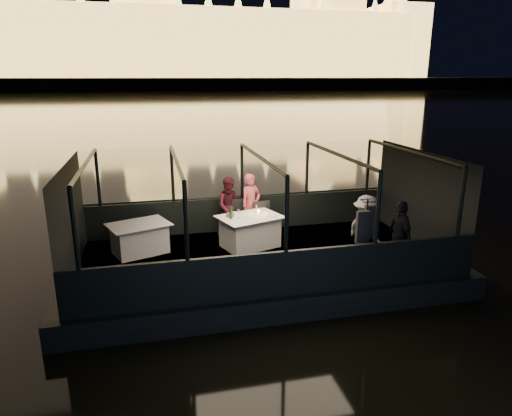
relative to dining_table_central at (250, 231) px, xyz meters
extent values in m
plane|color=black|center=(0.08, 79.32, -0.89)|extent=(500.00, 500.00, 0.00)
cube|color=black|center=(0.08, -0.68, -0.89)|extent=(8.60, 4.40, 1.00)
cube|color=black|center=(0.08, -0.68, -0.41)|extent=(8.00, 4.00, 0.04)
cube|color=black|center=(0.08, 1.32, 0.06)|extent=(8.00, 0.08, 0.90)
cube|color=black|center=(0.08, -2.68, 0.06)|extent=(8.00, 0.08, 0.90)
cube|color=#423D33|center=(0.08, 209.32, 0.11)|extent=(400.00, 140.00, 6.00)
cube|color=silver|center=(0.00, 0.00, 0.00)|extent=(1.71, 1.46, 0.77)
cube|color=white|center=(-2.60, 0.19, 0.00)|extent=(1.60, 1.38, 0.71)
cube|color=black|center=(-0.19, 0.77, 0.06)|extent=(0.53, 0.53, 0.94)
cube|color=black|center=(0.47, 0.50, 0.06)|extent=(0.48, 0.48, 0.92)
imported|color=#D34D59|center=(0.23, 0.90, 0.36)|extent=(0.69, 0.59, 1.61)
imported|color=#3D111B|center=(-0.30, 0.96, 0.36)|extent=(0.77, 0.61, 1.53)
imported|color=silver|center=(2.20, -1.64, 0.47)|extent=(0.76, 1.11, 1.57)
imported|color=black|center=(2.79, -2.03, 0.47)|extent=(0.42, 0.91, 1.52)
cylinder|color=#173D16|center=(-0.48, -0.06, 0.53)|extent=(0.08, 0.08, 0.33)
cylinder|color=brown|center=(-0.46, 0.11, 0.42)|extent=(0.23, 0.23, 0.08)
cylinder|color=orange|center=(0.25, 0.18, 0.42)|extent=(0.08, 0.08, 0.09)
cylinder|color=white|center=(0.51, -0.09, 0.39)|extent=(0.30, 0.30, 0.01)
cylinder|color=white|center=(-0.32, 0.35, 0.39)|extent=(0.25, 0.25, 0.01)
camera|label=1|loc=(-2.26, -10.18, 3.61)|focal=32.00mm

